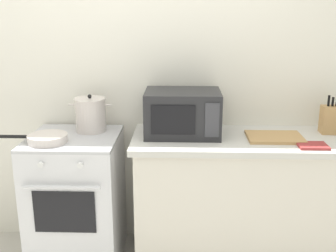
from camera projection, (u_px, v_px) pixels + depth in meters
The scene contains 10 objects.
back_wall at pixel (171, 79), 2.99m from camera, with size 4.40×0.10×2.50m, color silver.
lower_cabinet_right at pixel (256, 203), 2.86m from camera, with size 1.64×0.56×0.88m, color beige.
countertop_right at pixel (260, 140), 2.73m from camera, with size 1.70×0.60×0.04m, color beige.
stove at pixel (77, 199), 2.87m from camera, with size 0.60×0.64×0.92m.
stock_pot at pixel (91, 115), 2.84m from camera, with size 0.30×0.22×0.26m.
frying_pan at pixel (47, 138), 2.62m from camera, with size 0.45×0.25×0.05m.
microwave at pixel (183, 113), 2.75m from camera, with size 0.50×0.37×0.30m.
cutting_board at pixel (275, 137), 2.70m from camera, with size 0.36×0.26×0.02m, color tan.
knife_block at pixel (331, 119), 2.80m from camera, with size 0.13×0.10×0.27m.
oven_mitt at pixel (313, 146), 2.54m from camera, with size 0.18×0.14×0.02m, color #993333.
Camera 1 is at (0.37, -2.00, 1.75)m, focal length 43.87 mm.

